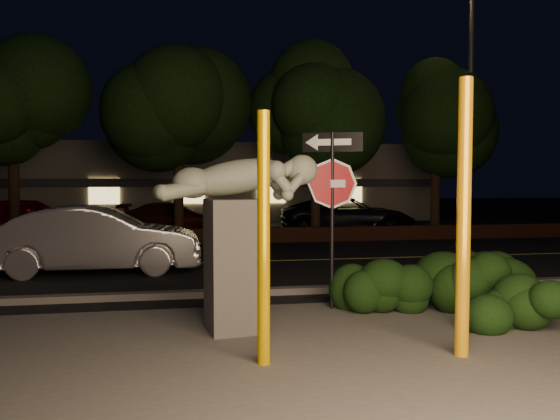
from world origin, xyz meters
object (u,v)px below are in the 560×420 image
at_px(yellow_pole_left, 264,240).
at_px(streetlight, 465,85).
at_px(yellow_pole_right, 464,219).
at_px(parked_car_red, 29,218).
at_px(signpost, 332,184).
at_px(silver_sedan, 97,240).
at_px(parked_car_dark, 347,215).
at_px(sculpture, 237,222).
at_px(parked_car_darkred, 174,218).

relative_size(yellow_pole_left, streetlight, 0.30).
xyz_separation_m(yellow_pole_right, parked_car_red, (-8.58, 14.67, -0.87)).
relative_size(signpost, silver_sedan, 0.62).
relative_size(yellow_pole_right, signpost, 1.15).
xyz_separation_m(signpost, streetlight, (8.21, 10.82, 3.68)).
height_order(streetlight, parked_car_dark, streetlight).
bearing_deg(sculpture, signpost, 23.65).
distance_m(streetlight, parked_car_dark, 6.64).
distance_m(streetlight, parked_car_red, 16.72).
bearing_deg(streetlight, parked_car_darkred, 173.34).
distance_m(parked_car_red, parked_car_darkred, 5.23).
height_order(streetlight, silver_sedan, streetlight).
height_order(signpost, parked_car_darkred, signpost).
xyz_separation_m(parked_car_darkred, parked_car_dark, (6.73, -1.32, 0.12)).
relative_size(yellow_pole_left, parked_car_red, 0.64).
height_order(yellow_pole_left, parked_car_darkred, yellow_pole_left).
distance_m(sculpture, parked_car_darkred, 14.61).
bearing_deg(parked_car_darkred, parked_car_dark, -92.69).
height_order(yellow_pole_left, yellow_pole_right, yellow_pole_right).
xyz_separation_m(yellow_pole_left, yellow_pole_right, (2.33, -0.12, 0.21)).
distance_m(yellow_pole_right, silver_sedan, 8.63).
bearing_deg(parked_car_dark, silver_sedan, 139.83).
bearing_deg(yellow_pole_right, parked_car_dark, 77.86).
xyz_separation_m(silver_sedan, parked_car_red, (-3.45, 7.78, 0.00)).
height_order(yellow_pole_left, parked_car_dark, yellow_pole_left).
relative_size(yellow_pole_left, parked_car_darkred, 0.67).
xyz_separation_m(parked_car_red, parked_car_darkred, (5.02, 1.44, -0.15)).
height_order(signpost, parked_car_dark, signpost).
relative_size(yellow_pole_left, yellow_pole_right, 0.87).
xyz_separation_m(parked_car_red, parked_car_dark, (11.76, 0.12, -0.03)).
distance_m(yellow_pole_right, parked_car_dark, 15.15).
distance_m(streetlight, parked_car_darkred, 12.33).
bearing_deg(signpost, parked_car_darkred, 124.94).
height_order(signpost, silver_sedan, signpost).
relative_size(parked_car_darkred, parked_car_dark, 0.80).
xyz_separation_m(yellow_pole_left, signpost, (1.48, 2.47, 0.60)).
height_order(silver_sedan, parked_car_darkred, silver_sedan).
bearing_deg(streetlight, silver_sedan, -145.16).
bearing_deg(silver_sedan, parked_car_dark, -46.29).
bearing_deg(sculpture, yellow_pole_left, -92.28).
xyz_separation_m(sculpture, streetlight, (9.84, 11.84, 4.20)).
height_order(signpost, parked_car_red, signpost).
bearing_deg(streetlight, parked_car_dark, 168.97).
distance_m(sculpture, silver_sedan, 5.98).
height_order(sculpture, silver_sedan, sculpture).
distance_m(signpost, parked_car_darkred, 13.86).
relative_size(sculpture, parked_car_dark, 0.46).
bearing_deg(yellow_pole_left, streetlight, 53.92).
distance_m(yellow_pole_left, sculpture, 1.46).
height_order(silver_sedan, parked_car_dark, silver_sedan).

